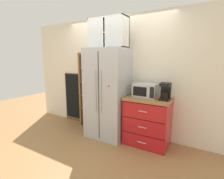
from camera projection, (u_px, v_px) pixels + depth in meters
ground_plane at (108, 135)px, 3.67m from camera, size 10.60×10.60×0.00m
wall_back_cream at (117, 75)px, 3.78m from camera, size 4.91×0.10×2.55m
refrigerator at (108, 93)px, 3.51m from camera, size 0.82×0.70×1.86m
pantry_shelf_column at (90, 88)px, 4.09m from camera, size 0.50×0.26×1.79m
counter_cabinet at (148, 121)px, 3.22m from camera, size 0.85×0.59×0.92m
microwave at (146, 90)px, 3.19m from camera, size 0.44×0.33×0.26m
coffee_maker at (165, 91)px, 2.96m from camera, size 0.17×0.20×0.31m
mug_cream at (148, 96)px, 3.11m from camera, size 0.11×0.08×0.08m
bottle_clear at (133, 89)px, 3.37m from camera, size 0.07×0.07×0.30m
bottle_green at (148, 93)px, 3.07m from camera, size 0.07×0.07×0.25m
upper_cabinet at (109, 34)px, 3.34m from camera, size 0.79×0.32×0.58m
chalkboard_menu at (74, 97)px, 4.45m from camera, size 0.60×0.04×1.27m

